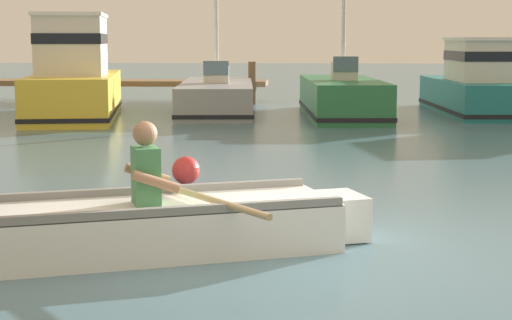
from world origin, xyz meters
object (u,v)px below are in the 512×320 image
(rowboat_with_person, at_px, (171,223))
(moored_boat_grey, at_px, (217,98))
(moored_boat_yellow, at_px, (75,80))
(mooring_buoy, at_px, (186,170))
(moored_boat_teal, at_px, (482,86))
(moored_boat_green, at_px, (342,98))

(rowboat_with_person, relative_size, moored_boat_grey, 0.58)
(moored_boat_yellow, relative_size, mooring_buoy, 16.40)
(rowboat_with_person, height_order, moored_boat_grey, moored_boat_grey)
(rowboat_with_person, xyz_separation_m, moored_boat_teal, (5.67, 14.35, 0.47))
(moored_boat_grey, xyz_separation_m, moored_boat_teal, (6.90, -0.15, 0.35))
(rowboat_with_person, xyz_separation_m, moored_boat_yellow, (-4.50, 12.54, 0.68))
(moored_boat_teal, relative_size, mooring_buoy, 14.96)
(moored_boat_grey, distance_m, mooring_buoy, 11.09)
(moored_boat_grey, height_order, moored_boat_teal, moored_boat_grey)
(moored_boat_yellow, bearing_deg, mooring_buoy, -65.67)
(rowboat_with_person, height_order, moored_boat_yellow, moored_boat_yellow)
(moored_boat_green, distance_m, mooring_buoy, 10.28)
(rowboat_with_person, relative_size, mooring_buoy, 9.70)
(moored_boat_teal, bearing_deg, moored_boat_grey, 178.74)
(moored_boat_yellow, height_order, mooring_buoy, moored_boat_yellow)
(rowboat_with_person, bearing_deg, moored_boat_grey, 94.84)
(moored_boat_yellow, distance_m, moored_boat_grey, 3.86)
(moored_boat_grey, relative_size, mooring_buoy, 16.80)
(moored_boat_green, height_order, moored_boat_teal, moored_boat_green)
(moored_boat_green, bearing_deg, mooring_buoy, -103.67)
(rowboat_with_person, xyz_separation_m, mooring_buoy, (-0.39, 3.44, -0.06))
(moored_boat_yellow, distance_m, moored_boat_teal, 10.33)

